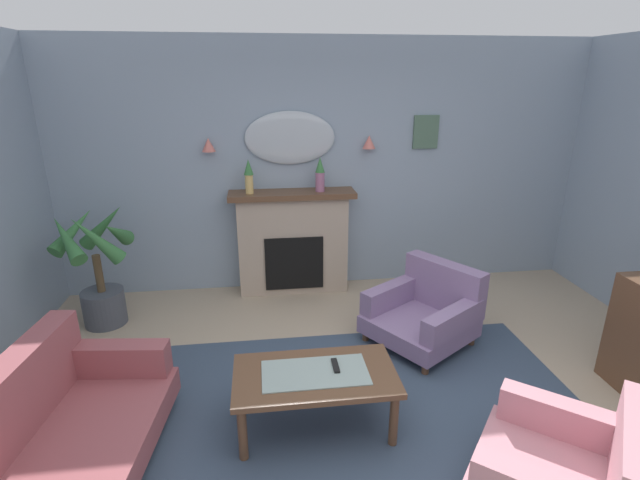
{
  "coord_description": "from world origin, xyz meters",
  "views": [
    {
      "loc": [
        -0.73,
        -2.44,
        2.33
      ],
      "look_at": [
        -0.23,
        1.44,
        0.96
      ],
      "focal_mm": 26.26,
      "sensor_mm": 36.0,
      "label": 1
    }
  ],
  "objects_px": {
    "mantel_vase_left": "(320,174)",
    "armchair_beside_couch": "(426,310)",
    "framed_picture": "(426,132)",
    "potted_plant_tall_palm": "(98,269)",
    "wall_mirror": "(290,138)",
    "floral_couch": "(44,449)",
    "mantel_vase_right": "(249,175)",
    "fireplace": "(293,243)",
    "armchair_in_corner": "(572,471)",
    "tv_remote": "(335,366)",
    "wall_sconce_right": "(369,142)",
    "coffee_table": "(315,380)",
    "wall_sconce_left": "(208,145)"
  },
  "relations": [
    {
      "from": "wall_sconce_right",
      "to": "floral_couch",
      "type": "xyz_separation_m",
      "value": [
        -2.48,
        -2.69,
        -1.34
      ]
    },
    {
      "from": "wall_sconce_left",
      "to": "tv_remote",
      "type": "bearing_deg",
      "value": -67.05
    },
    {
      "from": "wall_sconce_left",
      "to": "armchair_in_corner",
      "type": "distance_m",
      "value": 4.09
    },
    {
      "from": "tv_remote",
      "to": "wall_sconce_left",
      "type": "bearing_deg",
      "value": 112.95
    },
    {
      "from": "mantel_vase_right",
      "to": "armchair_in_corner",
      "type": "height_order",
      "value": "mantel_vase_right"
    },
    {
      "from": "mantel_vase_right",
      "to": "mantel_vase_left",
      "type": "relative_size",
      "value": 0.98
    },
    {
      "from": "wall_sconce_right",
      "to": "framed_picture",
      "type": "height_order",
      "value": "framed_picture"
    },
    {
      "from": "tv_remote",
      "to": "armchair_in_corner",
      "type": "distance_m",
      "value": 1.48
    },
    {
      "from": "wall_mirror",
      "to": "armchair_in_corner",
      "type": "distance_m",
      "value": 3.78
    },
    {
      "from": "coffee_table",
      "to": "armchair_in_corner",
      "type": "relative_size",
      "value": 0.96
    },
    {
      "from": "mantel_vase_left",
      "to": "armchair_in_corner",
      "type": "xyz_separation_m",
      "value": [
        0.98,
        -3.09,
        -1.04
      ]
    },
    {
      "from": "coffee_table",
      "to": "tv_remote",
      "type": "distance_m",
      "value": 0.17
    },
    {
      "from": "framed_picture",
      "to": "potted_plant_tall_palm",
      "type": "distance_m",
      "value": 3.67
    },
    {
      "from": "wall_sconce_left",
      "to": "armchair_in_corner",
      "type": "xyz_separation_m",
      "value": [
        2.13,
        -3.21,
        -1.35
      ]
    },
    {
      "from": "armchair_beside_couch",
      "to": "mantel_vase_left",
      "type": "bearing_deg",
      "value": 124.27
    },
    {
      "from": "wall_sconce_right",
      "to": "framed_picture",
      "type": "bearing_deg",
      "value": 5.27
    },
    {
      "from": "mantel_vase_right",
      "to": "coffee_table",
      "type": "relative_size",
      "value": 0.33
    },
    {
      "from": "fireplace",
      "to": "armchair_beside_couch",
      "type": "height_order",
      "value": "fireplace"
    },
    {
      "from": "framed_picture",
      "to": "mantel_vase_left",
      "type": "bearing_deg",
      "value": -171.47
    },
    {
      "from": "mantel_vase_right",
      "to": "potted_plant_tall_palm",
      "type": "distance_m",
      "value": 1.73
    },
    {
      "from": "mantel_vase_left",
      "to": "tv_remote",
      "type": "distance_m",
      "value": 2.36
    },
    {
      "from": "tv_remote",
      "to": "armchair_beside_couch",
      "type": "distance_m",
      "value": 1.4
    },
    {
      "from": "wall_sconce_left",
      "to": "wall_sconce_right",
      "type": "bearing_deg",
      "value": 0.0
    },
    {
      "from": "mantel_vase_left",
      "to": "floral_couch",
      "type": "relative_size",
      "value": 0.2
    },
    {
      "from": "floral_couch",
      "to": "mantel_vase_right",
      "type": "bearing_deg",
      "value": 65.43
    },
    {
      "from": "mantel_vase_left",
      "to": "wall_sconce_left",
      "type": "height_order",
      "value": "wall_sconce_left"
    },
    {
      "from": "armchair_beside_couch",
      "to": "potted_plant_tall_palm",
      "type": "distance_m",
      "value": 3.14
    },
    {
      "from": "wall_mirror",
      "to": "armchair_in_corner",
      "type": "relative_size",
      "value": 0.84
    },
    {
      "from": "wall_mirror",
      "to": "floral_couch",
      "type": "height_order",
      "value": "wall_mirror"
    },
    {
      "from": "fireplace",
      "to": "floral_couch",
      "type": "relative_size",
      "value": 0.76
    },
    {
      "from": "wall_sconce_right",
      "to": "armchair_in_corner",
      "type": "relative_size",
      "value": 0.12
    },
    {
      "from": "mantel_vase_left",
      "to": "armchair_beside_couch",
      "type": "distance_m",
      "value": 1.8
    },
    {
      "from": "framed_picture",
      "to": "tv_remote",
      "type": "relative_size",
      "value": 2.25
    },
    {
      "from": "fireplace",
      "to": "wall_mirror",
      "type": "relative_size",
      "value": 1.42
    },
    {
      "from": "wall_sconce_left",
      "to": "floral_couch",
      "type": "xyz_separation_m",
      "value": [
        -0.78,
        -2.69,
        -1.34
      ]
    },
    {
      "from": "wall_mirror",
      "to": "framed_picture",
      "type": "bearing_deg",
      "value": 0.38
    },
    {
      "from": "mantel_vase_right",
      "to": "potted_plant_tall_palm",
      "type": "relative_size",
      "value": 0.3
    },
    {
      "from": "coffee_table",
      "to": "armchair_in_corner",
      "type": "bearing_deg",
      "value": -33.77
    },
    {
      "from": "armchair_in_corner",
      "to": "wall_sconce_left",
      "type": "bearing_deg",
      "value": 123.52
    },
    {
      "from": "tv_remote",
      "to": "armchair_beside_couch",
      "type": "bearing_deg",
      "value": 43.95
    },
    {
      "from": "floral_couch",
      "to": "armchair_beside_couch",
      "type": "distance_m",
      "value": 3.07
    },
    {
      "from": "wall_sconce_left",
      "to": "framed_picture",
      "type": "height_order",
      "value": "framed_picture"
    },
    {
      "from": "mantel_vase_right",
      "to": "wall_sconce_left",
      "type": "xyz_separation_m",
      "value": [
        -0.4,
        0.12,
        0.3
      ]
    },
    {
      "from": "coffee_table",
      "to": "potted_plant_tall_palm",
      "type": "height_order",
      "value": "potted_plant_tall_palm"
    },
    {
      "from": "fireplace",
      "to": "wall_sconce_right",
      "type": "relative_size",
      "value": 9.71
    },
    {
      "from": "wall_mirror",
      "to": "potted_plant_tall_palm",
      "type": "distance_m",
      "value": 2.32
    },
    {
      "from": "mantel_vase_right",
      "to": "wall_sconce_right",
      "type": "xyz_separation_m",
      "value": [
        1.3,
        0.12,
        0.3
      ]
    },
    {
      "from": "potted_plant_tall_palm",
      "to": "wall_sconce_left",
      "type": "bearing_deg",
      "value": 30.3
    },
    {
      "from": "fireplace",
      "to": "mantel_vase_left",
      "type": "relative_size",
      "value": 3.71
    },
    {
      "from": "wall_sconce_left",
      "to": "coffee_table",
      "type": "distance_m",
      "value": 2.79
    }
  ]
}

